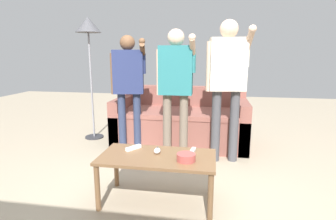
# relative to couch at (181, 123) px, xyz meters

# --- Properties ---
(ground_plane) EXTENTS (12.00, 12.00, 0.00)m
(ground_plane) POSITION_rel_couch_xyz_m (0.11, -1.40, -0.30)
(ground_plane) COLOR tan
(couch) EXTENTS (1.84, 0.87, 0.80)m
(couch) POSITION_rel_couch_xyz_m (0.00, 0.00, 0.00)
(couch) COLOR brown
(couch) RESTS_ON ground
(coffee_table) EXTENTS (0.98, 0.50, 0.43)m
(coffee_table) POSITION_rel_couch_xyz_m (-0.00, -1.63, 0.07)
(coffee_table) COLOR brown
(coffee_table) RESTS_ON ground
(snack_bowl) EXTENTS (0.15, 0.15, 0.06)m
(snack_bowl) POSITION_rel_couch_xyz_m (0.25, -1.70, 0.16)
(snack_bowl) COLOR #B24C47
(snack_bowl) RESTS_ON coffee_table
(game_remote_nunchuk) EXTENTS (0.06, 0.09, 0.05)m
(game_remote_nunchuk) POSITION_rel_couch_xyz_m (-0.01, -1.58, 0.15)
(game_remote_nunchuk) COLOR white
(game_remote_nunchuk) RESTS_ON coffee_table
(floor_lamp) EXTENTS (0.36, 0.36, 1.80)m
(floor_lamp) POSITION_rel_couch_xyz_m (-1.35, 0.02, 1.27)
(floor_lamp) COLOR #2D2D33
(floor_lamp) RESTS_ON ground
(player_left) EXTENTS (0.47, 0.29, 1.50)m
(player_left) POSITION_rel_couch_xyz_m (-0.61, -0.48, 0.65)
(player_left) COLOR #2D3856
(player_left) RESTS_ON ground
(player_center) EXTENTS (0.46, 0.32, 1.55)m
(player_center) POSITION_rel_couch_xyz_m (0.02, -0.65, 0.68)
(player_center) COLOR #756656
(player_center) RESTS_ON ground
(player_right) EXTENTS (0.51, 0.34, 1.65)m
(player_right) POSITION_rel_couch_xyz_m (0.60, -0.58, 0.74)
(player_right) COLOR #47474C
(player_right) RESTS_ON ground
(game_remote_wand_near) EXTENTS (0.05, 0.15, 0.03)m
(game_remote_wand_near) POSITION_rel_couch_xyz_m (0.29, -1.52, 0.14)
(game_remote_wand_near) COLOR white
(game_remote_wand_near) RESTS_ON coffee_table
(game_remote_wand_far) EXTENTS (0.12, 0.15, 0.03)m
(game_remote_wand_far) POSITION_rel_couch_xyz_m (-0.25, -1.52, 0.14)
(game_remote_wand_far) COLOR white
(game_remote_wand_far) RESTS_ON coffee_table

